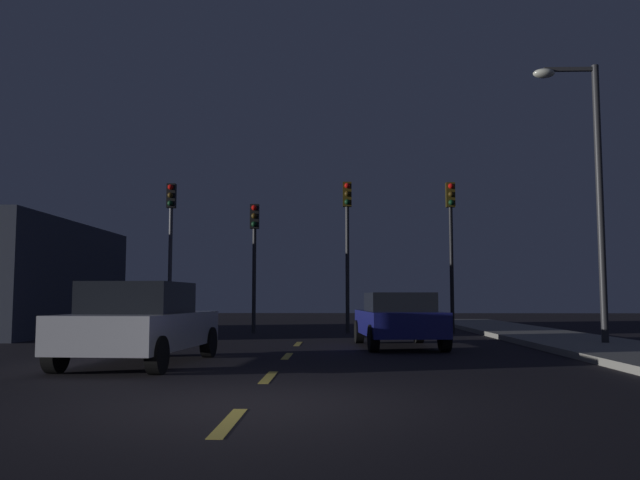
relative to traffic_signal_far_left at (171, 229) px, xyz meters
The scene contains 14 objects.
ground_plane 10.76m from the traffic_signal_far_left, 60.03° to the right, with size 80.00×80.00×0.00m, color black.
sidewalk_curb_right 15.72m from the traffic_signal_far_left, 34.85° to the right, with size 3.00×40.00×0.15m, color gray.
lane_stripe_nearest 18.06m from the traffic_signal_far_left, 73.44° to the right, with size 0.16×1.60×0.01m, color #EACC4C.
lane_stripe_second 14.56m from the traffic_signal_far_left, 69.02° to the right, with size 0.16×1.60×0.01m, color #EACC4C.
lane_stripe_third 11.25m from the traffic_signal_far_left, 61.65° to the right, with size 0.16×1.60×0.01m, color #EACC4C.
lane_stripe_fourth 8.38m from the traffic_signal_far_left, 47.68° to the right, with size 0.16×1.60×0.01m, color #EACC4C.
traffic_signal_far_left is the anchor object (origin of this frame).
traffic_signal_center_left 3.12m from the traffic_signal_far_left, ahead, with size 0.32×0.38×4.68m.
traffic_signal_center_right 6.47m from the traffic_signal_far_left, ahead, with size 0.32×0.38×5.48m.
traffic_signal_far_right 10.23m from the traffic_signal_far_left, ahead, with size 0.32×0.38×5.45m.
car_stopped_ahead 10.64m from the traffic_signal_far_left, 41.00° to the right, with size 2.19×4.27×1.40m.
car_adjacent_lane 11.88m from the traffic_signal_far_left, 78.03° to the right, with size 2.24×4.39×1.56m.
street_lamp_right 14.39m from the traffic_signal_far_left, 28.88° to the right, with size 1.69×0.36×7.29m.
storefront_left 5.94m from the traffic_signal_far_left, behind, with size 5.27×9.62×3.90m, color #333847.
Camera 1 is at (1.12, -7.95, 1.26)m, focal length 36.75 mm.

